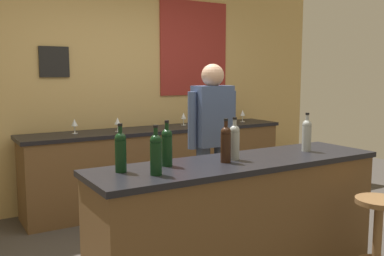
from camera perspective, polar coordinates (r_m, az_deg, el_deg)
back_wall at (r=5.16m, az=-10.09°, el=5.84°), size 6.00×0.09×2.80m
bar_counter at (r=3.20m, az=6.36°, el=-12.33°), size 2.22×0.60×0.92m
side_counter at (r=5.09m, az=-4.22°, el=-5.01°), size 3.17×0.56×0.90m
bartender at (r=4.01m, az=2.72°, el=-1.28°), size 0.52×0.21×1.62m
bar_stool at (r=3.30m, az=23.47°, el=-12.29°), size 0.32×0.32×0.68m
wine_bottle_a at (r=2.70m, az=-9.47°, el=-2.98°), size 0.07×0.07×0.31m
wine_bottle_b at (r=2.60m, az=-4.82°, el=-3.32°), size 0.07×0.07×0.31m
wine_bottle_c at (r=2.85m, az=-3.36°, el=-2.38°), size 0.07×0.07×0.31m
wine_bottle_d at (r=2.97m, az=4.52°, el=-1.99°), size 0.07×0.07×0.31m
wine_bottle_e at (r=3.06m, az=5.66°, el=-1.73°), size 0.07×0.07×0.31m
wine_bottle_f at (r=3.50m, az=15.01°, el=-0.80°), size 0.07×0.07×0.31m
wine_glass_a at (r=4.70m, az=-15.36°, el=0.63°), size 0.07×0.07×0.16m
wine_glass_b at (r=4.75m, az=-9.88°, el=0.85°), size 0.07×0.07×0.16m
wine_glass_c at (r=5.25m, az=-1.14°, el=1.57°), size 0.07×0.07×0.16m
wine_glass_d at (r=5.66m, az=6.75°, el=1.94°), size 0.07×0.07×0.16m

